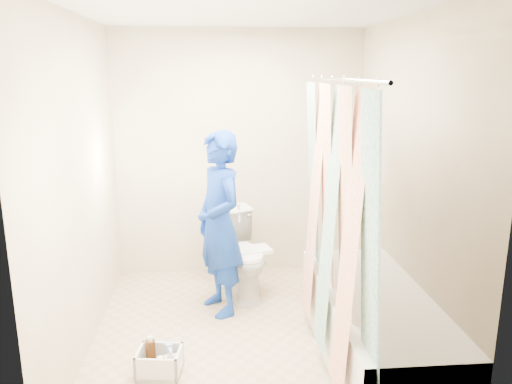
{
  "coord_description": "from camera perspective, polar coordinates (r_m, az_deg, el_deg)",
  "views": [
    {
      "loc": [
        -0.26,
        -3.53,
        2.0
      ],
      "look_at": [
        0.09,
        0.45,
        1.03
      ],
      "focal_mm": 35.0,
      "sensor_mm": 36.0,
      "label": 1
    }
  ],
  "objects": [
    {
      "name": "floor",
      "position": [
        4.07,
        -0.74,
        -15.82
      ],
      "size": [
        2.6,
        2.6,
        0.0
      ],
      "primitive_type": "plane",
      "color": "tan",
      "rests_on": "ground"
    },
    {
      "name": "ceiling",
      "position": [
        3.56,
        -0.86,
        20.08
      ],
      "size": [
        2.4,
        2.6,
        0.02
      ],
      "primitive_type": "cube",
      "color": "silver",
      "rests_on": "wall_back"
    },
    {
      "name": "wall_back",
      "position": [
        4.9,
        -1.9,
        4.24
      ],
      "size": [
        2.4,
        0.02,
        2.4
      ],
      "primitive_type": "cube",
      "color": "beige",
      "rests_on": "ground"
    },
    {
      "name": "wall_front",
      "position": [
        2.38,
        1.5,
        -5.96
      ],
      "size": [
        2.4,
        0.02,
        2.4
      ],
      "primitive_type": "cube",
      "color": "beige",
      "rests_on": "ground"
    },
    {
      "name": "wall_left",
      "position": [
        3.74,
        -19.44,
        0.51
      ],
      "size": [
        0.02,
        2.6,
        2.4
      ],
      "primitive_type": "cube",
      "color": "beige",
      "rests_on": "ground"
    },
    {
      "name": "wall_right",
      "position": [
        3.9,
        17.07,
        1.2
      ],
      "size": [
        0.02,
        2.6,
        2.4
      ],
      "primitive_type": "cube",
      "color": "beige",
      "rests_on": "ground"
    },
    {
      "name": "bathtub",
      "position": [
        3.73,
        13.36,
        -14.47
      ],
      "size": [
        0.7,
        1.75,
        0.5
      ],
      "color": "white",
      "rests_on": "ground"
    },
    {
      "name": "curtain_rod",
      "position": [
        3.2,
        9.29,
        12.57
      ],
      "size": [
        0.02,
        1.9,
        0.02
      ],
      "primitive_type": "cylinder",
      "rotation": [
        1.57,
        0.0,
        0.0
      ],
      "color": "silver",
      "rests_on": "wall_back"
    },
    {
      "name": "shower_curtain",
      "position": [
        3.35,
        8.68,
        -3.54
      ],
      "size": [
        0.06,
        1.75,
        1.8
      ],
      "primitive_type": "cube",
      "color": "white",
      "rests_on": "curtain_rod"
    },
    {
      "name": "toilet",
      "position": [
        4.58,
        -1.82,
        -7.08
      ],
      "size": [
        0.62,
        0.83,
        0.76
      ],
      "primitive_type": "imported",
      "rotation": [
        0.0,
        0.0,
        0.28
      ],
      "color": "white",
      "rests_on": "ground"
    },
    {
      "name": "tank_lid",
      "position": [
        4.45,
        -1.3,
        -6.8
      ],
      "size": [
        0.5,
        0.33,
        0.04
      ],
      "primitive_type": "cube",
      "rotation": [
        0.0,
        0.0,
        0.28
      ],
      "color": "white",
      "rests_on": "toilet"
    },
    {
      "name": "tank_internals",
      "position": [
        4.63,
        -3.2,
        -2.04
      ],
      "size": [
        0.18,
        0.08,
        0.25
      ],
      "color": "black",
      "rests_on": "toilet"
    },
    {
      "name": "plumber",
      "position": [
        4.14,
        -4.22,
        -3.67
      ],
      "size": [
        0.57,
        0.66,
        1.54
      ],
      "primitive_type": "imported",
      "rotation": [
        0.0,
        0.0,
        -1.15
      ],
      "color": "#0E3A94",
      "rests_on": "ground"
    },
    {
      "name": "cleaning_caddy",
      "position": [
        3.62,
        -10.83,
        -18.63
      ],
      "size": [
        0.32,
        0.27,
        0.22
      ],
      "rotation": [
        0.0,
        0.0,
        -0.13
      ],
      "color": "silver",
      "rests_on": "ground"
    }
  ]
}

